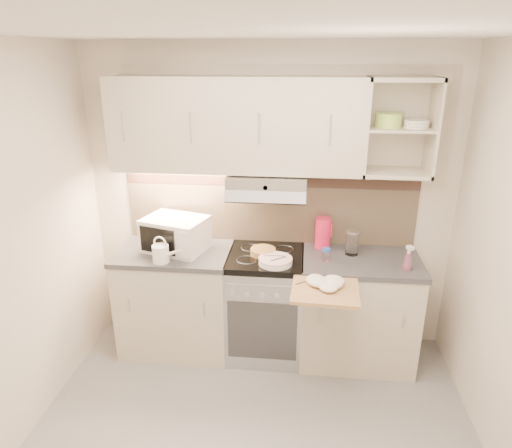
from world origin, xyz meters
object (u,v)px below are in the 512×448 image
(watering_can, at_px, (162,253))
(pink_pitcher, at_px, (323,233))
(spray_bottle, at_px, (408,259))
(microwave, at_px, (175,234))
(electric_range, at_px, (265,304))
(plate_stack, at_px, (275,261))
(cutting_board, at_px, (325,291))
(glass_jar, at_px, (352,242))

(watering_can, relative_size, pink_pitcher, 0.97)
(spray_bottle, bearing_deg, microwave, 149.71)
(pink_pitcher, bearing_deg, microwave, -171.41)
(microwave, bearing_deg, electric_range, 14.83)
(spray_bottle, bearing_deg, pink_pitcher, 125.60)
(plate_stack, relative_size, cutting_board, 0.56)
(microwave, height_order, watering_can, microwave)
(electric_range, distance_m, glass_jar, 0.88)
(electric_range, distance_m, spray_bottle, 1.20)
(glass_jar, bearing_deg, cutting_board, -111.45)
(watering_can, distance_m, cutting_board, 1.27)
(microwave, xyz_separation_m, spray_bottle, (1.80, -0.17, -0.05))
(pink_pitcher, relative_size, cutting_board, 0.56)
(glass_jar, bearing_deg, plate_stack, -157.80)
(watering_can, height_order, cutting_board, watering_can)
(microwave, xyz_separation_m, pink_pitcher, (1.19, 0.17, -0.01))
(microwave, relative_size, glass_jar, 2.75)
(electric_range, bearing_deg, cutting_board, -47.56)
(plate_stack, distance_m, pink_pitcher, 0.52)
(microwave, bearing_deg, cutting_board, -6.80)
(plate_stack, xyz_separation_m, pink_pitcher, (0.36, 0.36, 0.10))
(glass_jar, distance_m, spray_bottle, 0.45)
(watering_can, height_order, spray_bottle, watering_can)
(microwave, height_order, plate_stack, microwave)
(plate_stack, height_order, cutting_board, plate_stack)
(plate_stack, xyz_separation_m, spray_bottle, (0.98, 0.01, 0.06))
(microwave, relative_size, watering_can, 2.27)
(watering_can, bearing_deg, spray_bottle, 15.82)
(microwave, distance_m, pink_pitcher, 1.20)
(watering_can, distance_m, plate_stack, 0.87)
(microwave, relative_size, plate_stack, 2.18)
(electric_range, xyz_separation_m, cutting_board, (0.45, -0.49, 0.42))
(pink_pitcher, height_order, cutting_board, pink_pitcher)
(watering_can, height_order, plate_stack, watering_can)
(pink_pitcher, xyz_separation_m, glass_jar, (0.23, -0.12, -0.02))
(glass_jar, distance_m, cutting_board, 0.63)
(glass_jar, height_order, cutting_board, glass_jar)
(microwave, height_order, pink_pitcher, microwave)
(electric_range, xyz_separation_m, pink_pitcher, (0.45, 0.20, 0.58))
(electric_range, bearing_deg, plate_stack, -61.69)
(plate_stack, bearing_deg, microwave, 167.27)
(pink_pitcher, distance_m, cutting_board, 0.71)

